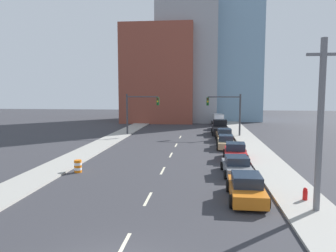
{
  "coord_description": "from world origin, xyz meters",
  "views": [
    {
      "loc": [
        3.13,
        -10.13,
        6.1
      ],
      "look_at": [
        -0.93,
        26.83,
        2.2
      ],
      "focal_mm": 35.0,
      "sensor_mm": 36.0,
      "label": 1
    }
  ],
  "objects": [
    {
      "name": "box_truck_silver",
      "position": [
        5.8,
        50.42,
        0.96
      ],
      "size": [
        2.39,
        5.65,
        2.04
      ],
      "rotation": [
        0.0,
        0.0,
        0.03
      ],
      "color": "#B2B2BC",
      "rests_on": "ground"
    },
    {
      "name": "lane_stripe_at_2m",
      "position": [
        0.0,
        2.0,
        0.0
      ],
      "size": [
        0.16,
        2.4,
        0.01
      ],
      "primitive_type": "cube",
      "color": "beige",
      "rests_on": "ground"
    },
    {
      "name": "sedan_navy",
      "position": [
        5.59,
        43.51,
        0.7
      ],
      "size": [
        2.2,
        4.62,
        1.53
      ],
      "rotation": [
        0.0,
        0.0,
        -0.03
      ],
      "color": "#141E47",
      "rests_on": "ground"
    },
    {
      "name": "lane_stripe_at_27m",
      "position": [
        0.0,
        26.8,
        0.0
      ],
      "size": [
        0.16,
        2.4,
        0.01
      ],
      "primitive_type": "cube",
      "color": "beige",
      "rests_on": "ground"
    },
    {
      "name": "traffic_barrel",
      "position": [
        -6.33,
        13.32,
        0.47
      ],
      "size": [
        0.56,
        0.56,
        0.95
      ],
      "color": "orange",
      "rests_on": "ground"
    },
    {
      "name": "utility_pole_right_near",
      "position": [
        8.84,
        6.63,
        4.47
      ],
      "size": [
        1.6,
        0.32,
        8.69
      ],
      "color": "slate",
      "rests_on": "ground"
    },
    {
      "name": "lane_stripe_at_34m",
      "position": [
        0.0,
        33.61,
        0.0
      ],
      "size": [
        0.16,
        2.4,
        0.01
      ],
      "primitive_type": "cube",
      "color": "beige",
      "rests_on": "ground"
    },
    {
      "name": "building_office_center",
      "position": [
        -0.42,
        62.74,
        12.52
      ],
      "size": [
        12.0,
        20.0,
        25.05
      ],
      "color": "#99999E",
      "rests_on": "ground"
    },
    {
      "name": "traffic_signal_right",
      "position": [
        6.63,
        35.04,
        3.8
      ],
      "size": [
        4.67,
        0.35,
        5.8
      ],
      "color": "#38383D",
      "rests_on": "ground"
    },
    {
      "name": "sedan_tan",
      "position": [
        5.54,
        25.48,
        0.65
      ],
      "size": [
        2.11,
        4.71,
        1.43
      ],
      "rotation": [
        0.0,
        0.0,
        -0.03
      ],
      "color": "tan",
      "rests_on": "ground"
    },
    {
      "name": "sedan_brown",
      "position": [
        5.7,
        30.83,
        0.7
      ],
      "size": [
        2.19,
        4.33,
        1.53
      ],
      "rotation": [
        0.0,
        0.0,
        0.02
      ],
      "color": "brown",
      "rests_on": "ground"
    },
    {
      "name": "sidewalk_left",
      "position": [
        -8.59,
        44.25,
        0.07
      ],
      "size": [
        2.91,
        88.5,
        0.14
      ],
      "color": "#9E9B93",
      "rests_on": "ground"
    },
    {
      "name": "building_brick_left",
      "position": [
        -6.01,
        58.74,
        9.52
      ],
      "size": [
        14.0,
        16.0,
        19.04
      ],
      "color": "brown",
      "rests_on": "ground"
    },
    {
      "name": "lane_stripe_at_8m",
      "position": [
        0.0,
        7.81,
        0.0
      ],
      "size": [
        0.16,
        2.4,
        0.01
      ],
      "primitive_type": "cube",
      "color": "beige",
      "rests_on": "ground"
    },
    {
      "name": "pickup_truck_black",
      "position": [
        5.47,
        37.09,
        0.84
      ],
      "size": [
        2.52,
        6.02,
        2.08
      ],
      "rotation": [
        0.0,
        0.0,
        0.02
      ],
      "color": "black",
      "rests_on": "ground"
    },
    {
      "name": "lane_stripe_at_15m",
      "position": [
        0.0,
        14.58,
        0.0
      ],
      "size": [
        0.16,
        2.4,
        0.01
      ],
      "primitive_type": "cube",
      "color": "beige",
      "rests_on": "ground"
    },
    {
      "name": "traffic_signal_left",
      "position": [
        -6.25,
        35.04,
        3.8
      ],
      "size": [
        4.67,
        0.35,
        5.8
      ],
      "color": "#38383D",
      "rests_on": "ground"
    },
    {
      "name": "lane_stripe_at_21m",
      "position": [
        0.0,
        20.95,
        0.0
      ],
      "size": [
        0.16,
        2.4,
        0.01
      ],
      "primitive_type": "cube",
      "color": "beige",
      "rests_on": "ground"
    },
    {
      "name": "sedan_orange",
      "position": [
        5.57,
        8.27,
        0.68
      ],
      "size": [
        2.13,
        4.57,
        1.48
      ],
      "rotation": [
        0.0,
        0.0,
        -0.01
      ],
      "color": "orange",
      "rests_on": "ground"
    },
    {
      "name": "sedan_gray",
      "position": [
        5.59,
        14.03,
        0.63
      ],
      "size": [
        2.25,
        4.4,
        1.37
      ],
      "rotation": [
        0.0,
        0.0,
        0.04
      ],
      "color": "slate",
      "rests_on": "ground"
    },
    {
      "name": "fire_hydrant",
      "position": [
        8.75,
        8.17,
        0.41
      ],
      "size": [
        0.26,
        0.26,
        0.84
      ],
      "color": "red",
      "rests_on": "ground"
    },
    {
      "name": "building_glass_right",
      "position": [
        8.39,
        66.74,
        19.95
      ],
      "size": [
        13.0,
        20.0,
        39.89
      ],
      "color": "#7A9EB7",
      "rests_on": "ground"
    },
    {
      "name": "sedan_red",
      "position": [
        5.99,
        19.45,
        0.69
      ],
      "size": [
        2.36,
        4.35,
        1.52
      ],
      "rotation": [
        0.0,
        0.0,
        -0.06
      ],
      "color": "red",
      "rests_on": "ground"
    },
    {
      "name": "sidewalk_right",
      "position": [
        8.59,
        44.25,
        0.07
      ],
      "size": [
        2.91,
        88.5,
        0.14
      ],
      "color": "#9E9B93",
      "rests_on": "ground"
    }
  ]
}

